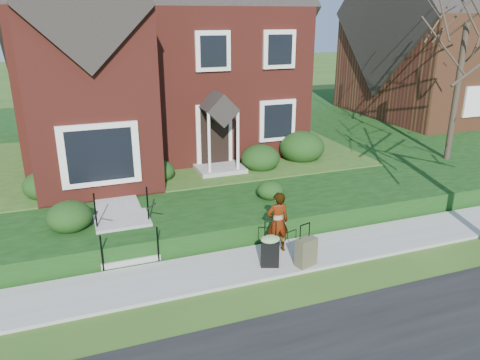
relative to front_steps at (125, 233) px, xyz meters
name	(u,v)px	position (x,y,z in m)	size (l,w,h in m)	color
ground	(242,267)	(2.50, -1.84, -0.47)	(120.00, 120.00, 0.00)	#2D5119
sidewalk	(242,265)	(2.50, -1.84, -0.43)	(60.00, 1.60, 0.08)	#9E9B93
terrace	(240,137)	(6.50, 9.06, -0.17)	(44.00, 20.00, 0.60)	#0E340E
walkway	(112,187)	(0.00, 3.16, 0.16)	(1.20, 6.00, 0.06)	#9E9B93
main_house	(149,28)	(2.29, 7.76, 4.79)	(10.40, 10.20, 9.40)	maroon
neighbour_house	(454,25)	(18.50, 9.16, 4.77)	(9.40, 8.00, 9.20)	brown
front_steps	(125,233)	(0.00, 0.00, 0.00)	(1.40, 2.02, 1.50)	#9E9B93
foundation_shrubs	(223,161)	(3.69, 3.11, 0.62)	(10.40, 4.78, 1.19)	#103610
woman	(278,222)	(3.56, -1.51, 0.39)	(0.57, 0.38, 1.57)	#999999
suitcase_black	(270,249)	(3.08, -2.15, 0.05)	(0.58, 0.53, 1.14)	black
suitcase_olive	(306,252)	(3.89, -2.43, -0.04)	(0.54, 0.39, 1.06)	brown
tree_gap	(470,8)	(12.21, 2.04, 5.46)	(5.34, 5.34, 7.63)	#493C2C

